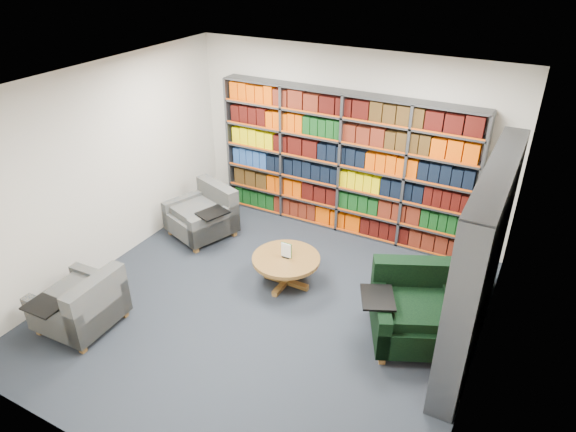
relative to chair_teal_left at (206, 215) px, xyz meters
The scene contains 7 objects.
room_shell 2.38m from the chair_teal_left, 33.61° to the right, with size 5.02×5.02×2.82m.
bookshelf_back 2.26m from the chair_teal_left, 33.38° to the left, with size 4.00×0.28×2.20m.
bookshelf_right 4.22m from the chair_teal_left, ahead, with size 0.28×2.50×2.20m.
chair_teal_left is the anchor object (origin of this frame).
chair_green_right 3.61m from the chair_teal_left, 12.34° to the right, with size 1.29×1.27×0.87m.
chair_teal_front 2.49m from the chair_teal_left, 88.83° to the right, with size 0.87×1.00×0.77m.
coffee_table 1.85m from the chair_teal_left, 18.73° to the right, with size 0.91×0.91×0.64m.
Camera 1 is at (2.68, -4.40, 4.18)m, focal length 32.00 mm.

